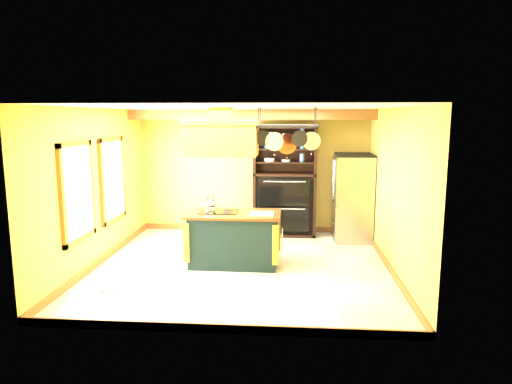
# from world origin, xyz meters

# --- Properties ---
(floor) EXTENTS (5.00, 5.00, 0.00)m
(floor) POSITION_xyz_m (0.00, 0.00, 0.00)
(floor) COLOR beige
(floor) RESTS_ON ground
(ceiling) EXTENTS (5.00, 5.00, 0.00)m
(ceiling) POSITION_xyz_m (0.00, 0.00, 2.70)
(ceiling) COLOR white
(ceiling) RESTS_ON wall_back
(wall_back) EXTENTS (5.00, 0.02, 2.70)m
(wall_back) POSITION_xyz_m (0.00, 2.50, 1.35)
(wall_back) COLOR gold
(wall_back) RESTS_ON floor
(wall_front) EXTENTS (5.00, 0.02, 2.70)m
(wall_front) POSITION_xyz_m (0.00, -2.50, 1.35)
(wall_front) COLOR gold
(wall_front) RESTS_ON floor
(wall_left) EXTENTS (0.02, 5.00, 2.70)m
(wall_left) POSITION_xyz_m (-2.50, 0.00, 1.35)
(wall_left) COLOR gold
(wall_left) RESTS_ON floor
(wall_right) EXTENTS (0.02, 5.00, 2.70)m
(wall_right) POSITION_xyz_m (2.50, 0.00, 1.35)
(wall_right) COLOR gold
(wall_right) RESTS_ON floor
(ceiling_beam) EXTENTS (5.00, 0.15, 0.20)m
(ceiling_beam) POSITION_xyz_m (0.00, 1.70, 2.59)
(ceiling_beam) COLOR brown
(ceiling_beam) RESTS_ON ceiling
(window_near) EXTENTS (0.06, 1.06, 1.56)m
(window_near) POSITION_xyz_m (-2.47, -0.80, 1.40)
(window_near) COLOR brown
(window_near) RESTS_ON wall_left
(window_far) EXTENTS (0.06, 1.06, 1.56)m
(window_far) POSITION_xyz_m (-2.47, 0.60, 1.40)
(window_far) COLOR brown
(window_far) RESTS_ON wall_left
(kitchen_island) EXTENTS (1.61, 0.91, 1.11)m
(kitchen_island) POSITION_xyz_m (-0.15, 0.09, 0.47)
(kitchen_island) COLOR black
(kitchen_island) RESTS_ON floor
(range_hood) EXTENTS (1.28, 0.73, 0.80)m
(range_hood) POSITION_xyz_m (-0.35, 0.09, 2.23)
(range_hood) COLOR gold
(range_hood) RESTS_ON ceiling
(pot_rack) EXTENTS (1.10, 0.51, 0.78)m
(pot_rack) POSITION_xyz_m (0.76, 0.10, 2.29)
(pot_rack) COLOR black
(pot_rack) RESTS_ON ceiling
(refrigerator) EXTENTS (0.76, 0.90, 1.76)m
(refrigerator) POSITION_xyz_m (2.10, 1.90, 0.86)
(refrigerator) COLOR gray
(refrigerator) RESTS_ON floor
(hutch) EXTENTS (1.34, 0.61, 2.37)m
(hutch) POSITION_xyz_m (0.69, 2.24, 0.91)
(hutch) COLOR black
(hutch) RESTS_ON floor
(floor_register) EXTENTS (0.30, 0.21, 0.01)m
(floor_register) POSITION_xyz_m (-1.86, -1.26, 0.01)
(floor_register) COLOR black
(floor_register) RESTS_ON floor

